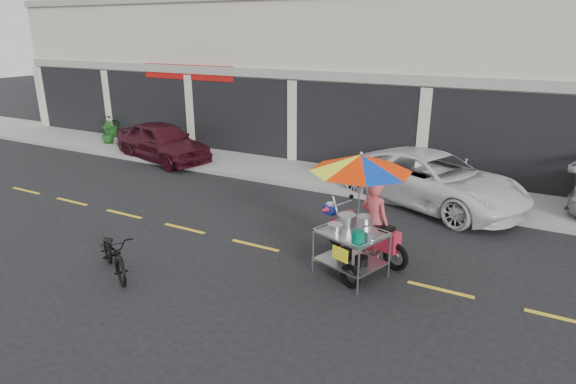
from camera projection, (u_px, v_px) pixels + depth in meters
The scene contains 10 objects.
ground at pixel (339, 265), 9.71m from camera, with size 90.00×90.00×0.00m, color black.
sidewalk at pixel (411, 188), 14.27m from camera, with size 45.00×3.00×0.15m, color gray.
shophouse_block at pixel (546, 39), 15.91m from camera, with size 36.00×8.11×10.40m.
centerline at pixel (339, 265), 9.71m from camera, with size 42.00×0.10×0.01m, color gold.
maroon_sedan at pixel (163, 142), 17.29m from camera, with size 1.66×4.12×1.40m, color #3A0D17.
white_pickup at pixel (432, 179), 12.91m from camera, with size 2.35×5.09×1.41m, color silver.
plant_tall at pixel (112, 125), 20.54m from camera, with size 0.89×0.77×0.98m, color #184818.
plant_short at pixel (108, 133), 19.41m from camera, with size 0.48×0.48×0.86m, color #184818.
near_bicycle at pixel (114, 253), 9.25m from camera, with size 0.58×1.66×0.87m, color black.
food_vendor_rig at pixel (364, 195), 9.08m from camera, with size 2.42×2.47×2.46m.
Camera 1 is at (3.25, -8.16, 4.52)m, focal length 30.00 mm.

